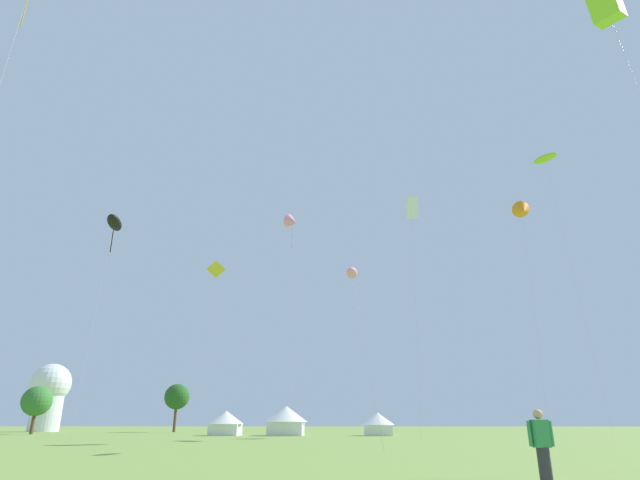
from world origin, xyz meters
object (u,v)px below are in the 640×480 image
(kite_black_parafoil, at_px, (114,223))
(tree_distant_left, at_px, (37,401))
(tree_distant_right, at_px, (177,397))
(festival_tent_right, at_px, (378,423))
(kite_lime_parafoil, at_px, (545,159))
(festival_tent_left, at_px, (286,419))
(kite_orange_delta, at_px, (522,210))
(kite_pink_delta, at_px, (292,222))
(kite_yellow_diamond, at_px, (216,272))
(person_spectator, at_px, (543,450))
(kite_pink_parafoil, at_px, (352,273))
(observatory_dome, at_px, (49,393))
(kite_white_box, at_px, (412,208))
(festival_tent_center, at_px, (226,422))

(kite_black_parafoil, xyz_separation_m, tree_distant_left, (-20.80, 28.23, -13.48))
(tree_distant_left, xyz_separation_m, tree_distant_right, (13.34, 16.28, 1.24))
(festival_tent_right, distance_m, tree_distant_left, 44.45)
(kite_lime_parafoil, relative_size, festival_tent_left, 7.12)
(kite_orange_delta, height_order, tree_distant_left, kite_orange_delta)
(kite_pink_delta, relative_size, festival_tent_left, 5.73)
(kite_yellow_diamond, height_order, person_spectator, kite_yellow_diamond)
(kite_pink_parafoil, bearing_deg, tree_distant_right, 117.49)
(observatory_dome, bearing_deg, kite_orange_delta, -16.20)
(kite_pink_delta, xyz_separation_m, tree_distant_right, (-20.11, 19.47, -22.15))
(kite_lime_parafoil, distance_m, person_spectator, 64.23)
(kite_yellow_diamond, xyz_separation_m, kite_pink_parafoil, (13.47, -17.85, -5.45))
(kite_yellow_diamond, distance_m, tree_distant_left, 35.26)
(observatory_dome, bearing_deg, festival_tent_left, -29.05)
(tree_distant_left, bearing_deg, festival_tent_right, -7.10)
(festival_tent_left, relative_size, tree_distant_left, 0.84)
(kite_orange_delta, xyz_separation_m, observatory_dome, (-73.55, 21.37, -22.47))
(kite_lime_parafoil, xyz_separation_m, kite_white_box, (-20.50, -14.65, -13.16))
(kite_lime_parafoil, relative_size, tree_distant_right, 4.87)
(kite_black_parafoil, relative_size, tree_distant_right, 2.48)
(kite_pink_delta, xyz_separation_m, kite_white_box, (13.90, -17.25, -5.66))
(kite_lime_parafoil, distance_m, observatory_dome, 85.33)
(kite_black_parafoil, relative_size, festival_tent_right, 4.66)
(kite_lime_parafoil, relative_size, kite_orange_delta, 1.19)
(person_spectator, distance_m, festival_tent_center, 52.91)
(kite_orange_delta, height_order, festival_tent_center, kite_orange_delta)
(festival_tent_left, bearing_deg, person_spectator, -77.13)
(kite_pink_delta, bearing_deg, kite_yellow_diamond, -111.12)
(person_spectator, distance_m, festival_tent_right, 49.61)
(kite_pink_parafoil, relative_size, tree_distant_left, 1.79)
(festival_tent_right, height_order, tree_distant_left, tree_distant_left)
(festival_tent_left, bearing_deg, kite_black_parafoil, -119.06)
(kite_black_parafoil, xyz_separation_m, kite_yellow_diamond, (6.61, 9.43, -1.72))
(observatory_dome, bearing_deg, kite_yellow_diamond, -45.44)
(kite_pink_delta, xyz_separation_m, festival_tent_right, (10.59, -2.30, -26.05))
(observatory_dome, bearing_deg, kite_black_parafoil, -57.34)
(kite_yellow_diamond, xyz_separation_m, kite_pink_delta, (6.03, 15.62, 11.63))
(festival_tent_left, xyz_separation_m, tree_distant_left, (-33.44, 5.49, 2.25))
(kite_yellow_diamond, bearing_deg, kite_pink_parafoil, -52.95)
(observatory_dome, height_order, tree_distant_right, observatory_dome)
(person_spectator, bearing_deg, kite_black_parafoil, 131.74)
(festival_tent_center, distance_m, observatory_dome, 42.55)
(kite_pink_parafoil, xyz_separation_m, person_spectator, (3.88, -18.44, -9.51))
(kite_pink_parafoil, distance_m, tree_distant_left, 55.27)
(kite_pink_parafoil, relative_size, festival_tent_left, 2.14)
(kite_white_box, distance_m, observatory_dome, 69.86)
(person_spectator, relative_size, tree_distant_left, 0.29)
(festival_tent_left, distance_m, observatory_dome, 48.53)
(kite_yellow_diamond, height_order, tree_distant_right, kite_yellow_diamond)
(kite_orange_delta, bearing_deg, kite_yellow_diamond, -157.54)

